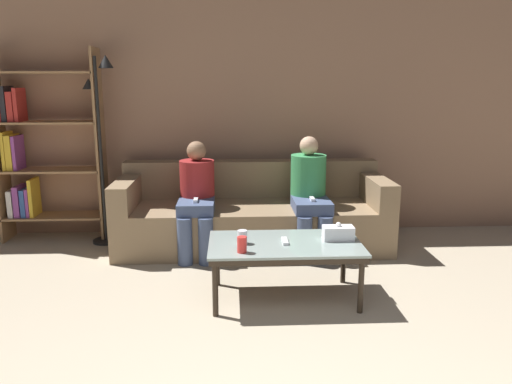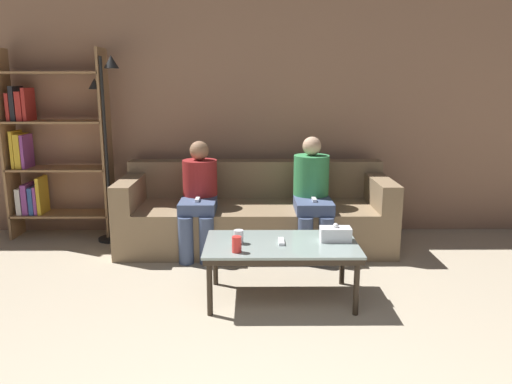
{
  "view_description": "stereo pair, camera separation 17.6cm",
  "coord_description": "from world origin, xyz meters",
  "px_view_note": "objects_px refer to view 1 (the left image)",
  "views": [
    {
      "loc": [
        -0.21,
        -1.19,
        1.54
      ],
      "look_at": [
        0.0,
        2.8,
        0.67
      ],
      "focal_mm": 35.0,
      "sensor_mm": 36.0,
      "label": 1
    },
    {
      "loc": [
        -0.03,
        -1.2,
        1.54
      ],
      "look_at": [
        0.0,
        2.8,
        0.67
      ],
      "focal_mm": 35.0,
      "sensor_mm": 36.0,
      "label": 2
    }
  ],
  "objects_px": {
    "coffee_table": "(285,248)",
    "cup_near_right": "(242,245)",
    "game_remote": "(285,241)",
    "seated_person_mid_left": "(310,192)",
    "couch": "(253,216)",
    "tissue_box": "(338,233)",
    "bookshelf": "(37,151)",
    "standing_lamp": "(101,130)",
    "seated_person_left_end": "(197,195)",
    "cup_near_left": "(242,237)"
  },
  "relations": [
    {
      "from": "seated_person_left_end",
      "to": "seated_person_mid_left",
      "type": "bearing_deg",
      "value": 0.22
    },
    {
      "from": "seated_person_left_end",
      "to": "game_remote",
      "type": "bearing_deg",
      "value": -56.18
    },
    {
      "from": "cup_near_left",
      "to": "seated_person_mid_left",
      "type": "xyz_separation_m",
      "value": [
        0.64,
        1.05,
        0.09
      ]
    },
    {
      "from": "couch",
      "to": "seated_person_mid_left",
      "type": "xyz_separation_m",
      "value": [
        0.52,
        -0.21,
        0.28
      ]
    },
    {
      "from": "coffee_table",
      "to": "cup_near_right",
      "type": "height_order",
      "value": "cup_near_right"
    },
    {
      "from": "cup_near_right",
      "to": "coffee_table",
      "type": "bearing_deg",
      "value": 32.69
    },
    {
      "from": "standing_lamp",
      "to": "seated_person_left_end",
      "type": "height_order",
      "value": "standing_lamp"
    },
    {
      "from": "bookshelf",
      "to": "seated_person_mid_left",
      "type": "relative_size",
      "value": 1.76
    },
    {
      "from": "couch",
      "to": "game_remote",
      "type": "bearing_deg",
      "value": -81.99
    },
    {
      "from": "cup_near_left",
      "to": "tissue_box",
      "type": "xyz_separation_m",
      "value": [
        0.7,
        0.05,
        0.0
      ]
    },
    {
      "from": "coffee_table",
      "to": "bookshelf",
      "type": "relative_size",
      "value": 0.58
    },
    {
      "from": "bookshelf",
      "to": "seated_person_left_end",
      "type": "xyz_separation_m",
      "value": [
        1.58,
        -0.52,
        -0.34
      ]
    },
    {
      "from": "coffee_table",
      "to": "game_remote",
      "type": "height_order",
      "value": "game_remote"
    },
    {
      "from": "cup_near_right",
      "to": "game_remote",
      "type": "xyz_separation_m",
      "value": [
        0.31,
        0.2,
        -0.04
      ]
    },
    {
      "from": "couch",
      "to": "coffee_table",
      "type": "relative_size",
      "value": 2.32
    },
    {
      "from": "couch",
      "to": "seated_person_left_end",
      "type": "height_order",
      "value": "seated_person_left_end"
    },
    {
      "from": "game_remote",
      "to": "bookshelf",
      "type": "height_order",
      "value": "bookshelf"
    },
    {
      "from": "seated_person_left_end",
      "to": "tissue_box",
      "type": "bearing_deg",
      "value": -42.33
    },
    {
      "from": "standing_lamp",
      "to": "seated_person_left_end",
      "type": "xyz_separation_m",
      "value": [
        0.91,
        -0.38,
        -0.56
      ]
    },
    {
      "from": "coffee_table",
      "to": "standing_lamp",
      "type": "xyz_separation_m",
      "value": [
        -1.6,
        1.41,
        0.72
      ]
    },
    {
      "from": "cup_near_right",
      "to": "seated_person_mid_left",
      "type": "distance_m",
      "value": 1.4
    },
    {
      "from": "cup_near_right",
      "to": "standing_lamp",
      "type": "distance_m",
      "value": 2.15
    },
    {
      "from": "coffee_table",
      "to": "game_remote",
      "type": "relative_size",
      "value": 7.25
    },
    {
      "from": "cup_near_left",
      "to": "coffee_table",
      "type": "bearing_deg",
      "value": 1.62
    },
    {
      "from": "coffee_table",
      "to": "cup_near_right",
      "type": "xyz_separation_m",
      "value": [
        -0.31,
        -0.2,
        0.1
      ]
    },
    {
      "from": "cup_near_left",
      "to": "cup_near_right",
      "type": "bearing_deg",
      "value": -92.21
    },
    {
      "from": "couch",
      "to": "standing_lamp",
      "type": "bearing_deg",
      "value": 173.64
    },
    {
      "from": "tissue_box",
      "to": "seated_person_left_end",
      "type": "bearing_deg",
      "value": 137.67
    },
    {
      "from": "bookshelf",
      "to": "standing_lamp",
      "type": "xyz_separation_m",
      "value": [
        0.67,
        -0.14,
        0.21
      ]
    },
    {
      "from": "cup_near_left",
      "to": "tissue_box",
      "type": "bearing_deg",
      "value": 4.3
    },
    {
      "from": "couch",
      "to": "standing_lamp",
      "type": "height_order",
      "value": "standing_lamp"
    },
    {
      "from": "cup_near_left",
      "to": "seated_person_mid_left",
      "type": "relative_size",
      "value": 0.09
    },
    {
      "from": "standing_lamp",
      "to": "cup_near_right",
      "type": "bearing_deg",
      "value": -51.27
    },
    {
      "from": "cup_near_right",
      "to": "tissue_box",
      "type": "height_order",
      "value": "tissue_box"
    },
    {
      "from": "cup_near_right",
      "to": "couch",
      "type": "bearing_deg",
      "value": 84.66
    },
    {
      "from": "bookshelf",
      "to": "seated_person_mid_left",
      "type": "bearing_deg",
      "value": -11.12
    },
    {
      "from": "cup_near_left",
      "to": "cup_near_right",
      "type": "xyz_separation_m",
      "value": [
        -0.01,
        -0.19,
        0.01
      ]
    },
    {
      "from": "game_remote",
      "to": "seated_person_mid_left",
      "type": "bearing_deg",
      "value": 71.83
    },
    {
      "from": "game_remote",
      "to": "seated_person_mid_left",
      "type": "relative_size",
      "value": 0.14
    },
    {
      "from": "coffee_table",
      "to": "game_remote",
      "type": "bearing_deg",
      "value": -82.87
    },
    {
      "from": "cup_near_left",
      "to": "bookshelf",
      "type": "relative_size",
      "value": 0.05
    },
    {
      "from": "coffee_table",
      "to": "cup_near_right",
      "type": "bearing_deg",
      "value": -147.31
    },
    {
      "from": "coffee_table",
      "to": "bookshelf",
      "type": "distance_m",
      "value": 2.8
    },
    {
      "from": "tissue_box",
      "to": "standing_lamp",
      "type": "distance_m",
      "value": 2.5
    },
    {
      "from": "standing_lamp",
      "to": "seated_person_mid_left",
      "type": "height_order",
      "value": "standing_lamp"
    },
    {
      "from": "couch",
      "to": "seated_person_mid_left",
      "type": "distance_m",
      "value": 0.62
    },
    {
      "from": "cup_near_left",
      "to": "seated_person_left_end",
      "type": "bearing_deg",
      "value": 110.43
    },
    {
      "from": "couch",
      "to": "tissue_box",
      "type": "distance_m",
      "value": 1.35
    },
    {
      "from": "couch",
      "to": "tissue_box",
      "type": "relative_size",
      "value": 11.47
    },
    {
      "from": "seated_person_left_end",
      "to": "seated_person_mid_left",
      "type": "height_order",
      "value": "seated_person_mid_left"
    }
  ]
}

